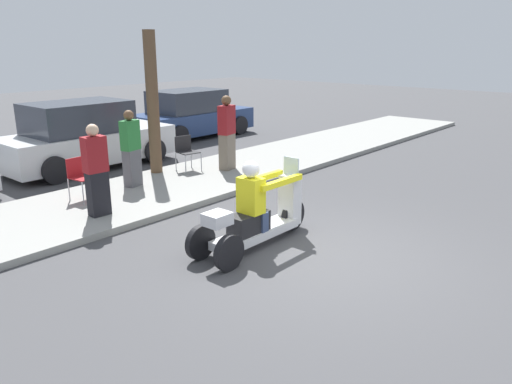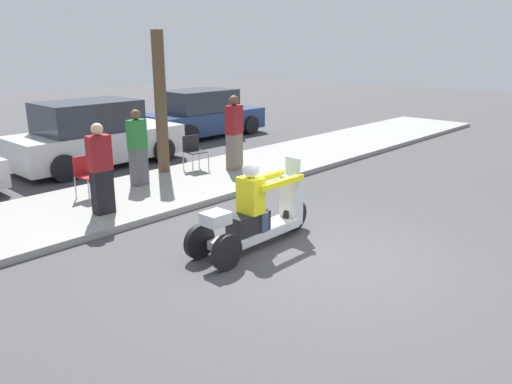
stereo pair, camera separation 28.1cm
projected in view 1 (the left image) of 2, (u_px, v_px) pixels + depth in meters
The scene contains 11 objects.
ground_plane at pixel (327, 258), 7.43m from camera, with size 60.00×60.00×0.00m, color #424244.
sidewalk_strip at pixel (139, 195), 10.30m from camera, with size 28.00×2.80×0.12m.
motorcycle_trike at pixel (256, 216), 7.73m from camera, with size 2.40×0.68×1.40m.
spectator_mid_group at pixel (131, 150), 10.55m from camera, with size 0.43×0.31×1.63m.
spectator_end_of_line at pixel (96, 172), 8.71m from camera, with size 0.40×0.25×1.64m.
spectator_near_curb at pixel (227, 134), 11.96m from camera, with size 0.47×0.34×1.78m.
folding_chair_set_back at pixel (81, 174), 9.72m from camera, with size 0.51×0.51×0.82m.
folding_chair_curbside at pixel (186, 149), 11.99m from camera, with size 0.53×0.53×0.82m.
parked_car_lot_left at pixel (85, 137), 12.68m from camera, with size 4.33×1.98×1.69m.
parked_car_lot_far at pixel (191, 115), 16.90m from camera, with size 4.27×1.99×1.59m.
tree_trunk at pixel (153, 104), 11.47m from camera, with size 0.28×0.28×3.25m.
Camera 1 is at (-5.86, -3.68, 3.06)m, focal length 35.00 mm.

